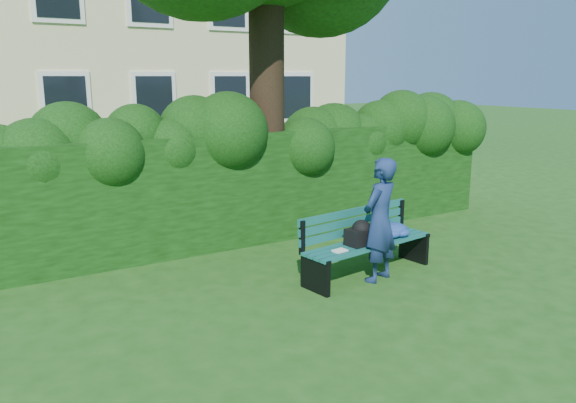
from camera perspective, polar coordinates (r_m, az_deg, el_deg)
ground at (r=7.63m, az=2.36°, el=-7.82°), size 80.00×80.00×0.00m
hedge at (r=9.24m, az=-5.15°, el=1.55°), size 10.00×1.00×1.80m
park_bench at (r=7.77m, az=8.45°, el=-3.70°), size 2.09×0.82×0.89m
man_reading at (r=7.44m, az=9.30°, el=-1.88°), size 0.70×0.57×1.65m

